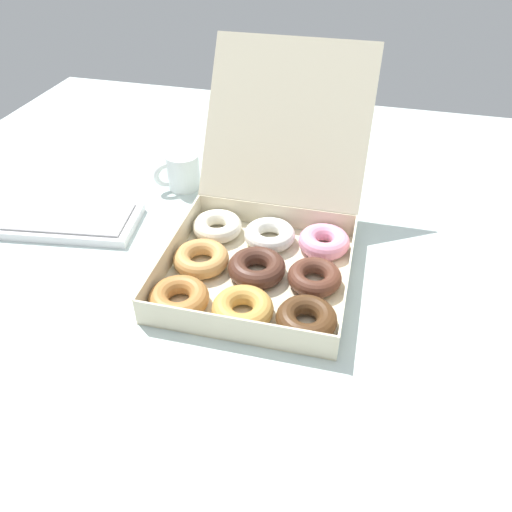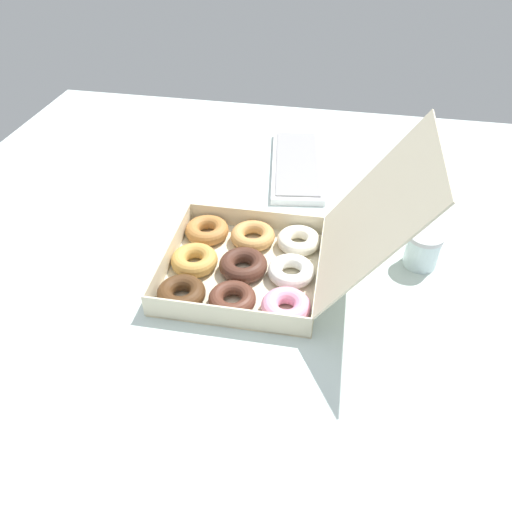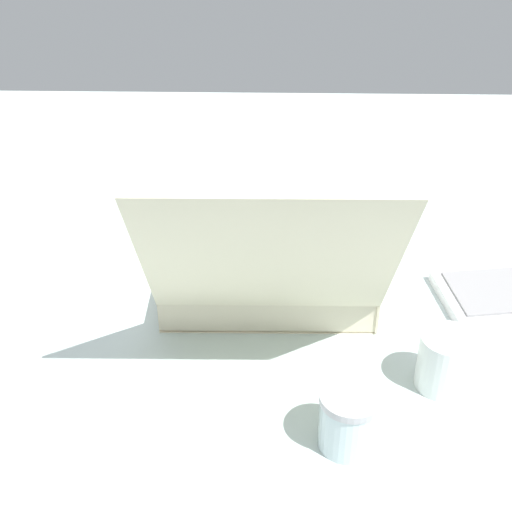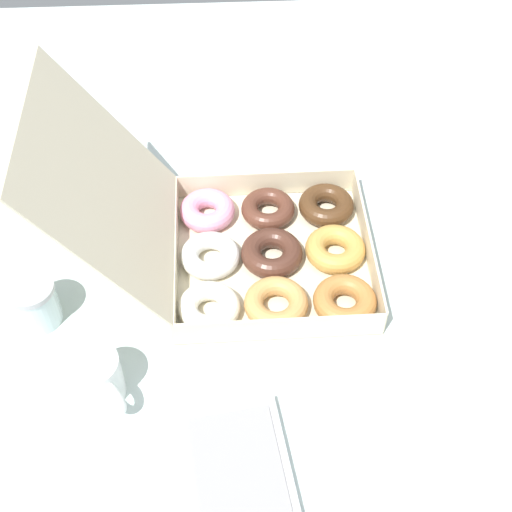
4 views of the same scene
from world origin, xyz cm
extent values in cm
cube|color=silver|center=(0.00, 0.00, -1.00)|extent=(180.00, 180.00, 2.00)
cube|color=beige|center=(2.65, -0.10, 0.20)|extent=(34.12, 34.12, 0.40)
cube|color=beige|center=(-14.02, -0.29, 2.97)|extent=(0.79, 33.74, 5.15)
cube|color=beige|center=(19.32, 0.09, 2.97)|extent=(0.79, 33.74, 5.15)
cube|color=beige|center=(2.84, -16.77, 2.97)|extent=(32.94, 0.78, 5.15)
cube|color=beige|center=(2.46, 16.57, 2.97)|extent=(32.94, 0.78, 5.15)
cube|color=beige|center=(2.35, 26.05, 19.63)|extent=(33.95, 19.28, 28.39)
torus|color=#B07439|center=(-8.39, -11.28, 2.08)|extent=(12.61, 12.61, 3.45)
torus|color=gold|center=(2.99, -11.11, 2.08)|extent=(14.26, 14.26, 3.54)
torus|color=#4B2E18|center=(13.79, -10.76, 2.08)|extent=(12.78, 12.78, 3.42)
torus|color=tan|center=(-8.28, -0.41, 2.08)|extent=(12.96, 12.96, 3.24)
torus|color=#49291E|center=(2.63, 0.09, 2.08)|extent=(13.26, 13.26, 3.57)
torus|color=#552F22|center=(13.44, -0.18, 2.08)|extent=(12.68, 12.68, 3.12)
torus|color=white|center=(-8.58, 10.94, 2.08)|extent=(13.18, 13.18, 3.26)
torus|color=white|center=(2.58, 10.69, 2.08)|extent=(10.87, 10.87, 3.17)
torus|color=pink|center=(13.56, 11.12, 2.08)|extent=(10.37, 10.37, 3.57)
cylinder|color=white|center=(-22.18, 27.54, 4.21)|extent=(7.76, 7.76, 8.42)
torus|color=white|center=(-25.39, 24.91, 4.21)|extent=(5.61, 4.95, 6.11)
cylinder|color=black|center=(-22.18, 27.54, 6.91)|extent=(6.83, 6.83, 0.51)
cylinder|color=silver|center=(-7.86, 38.79, 3.69)|extent=(7.53, 7.53, 7.38)
cylinder|color=#B2B2B7|center=(-7.86, 38.79, 7.88)|extent=(7.90, 7.90, 1.00)
camera|label=1|loc=(20.05, -68.86, 61.31)|focal=35.00mm
camera|label=2|loc=(84.35, 18.61, 73.90)|focal=35.00mm
camera|label=3|loc=(2.34, 102.93, 69.83)|focal=50.00mm
camera|label=4|loc=(-78.29, 6.79, 95.13)|focal=50.00mm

